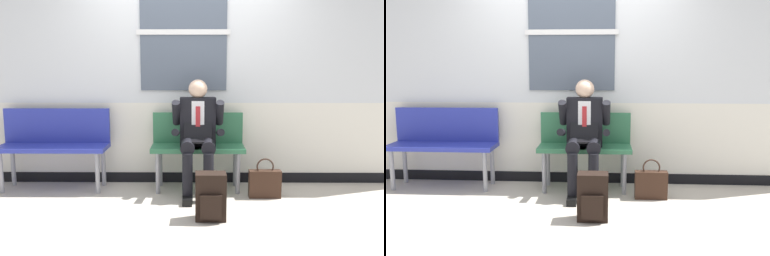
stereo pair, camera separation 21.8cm
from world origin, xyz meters
The scene contains 7 objects.
ground_plane centered at (0.00, 0.00, 0.00)m, with size 18.00×18.00×0.00m, color #B2A899.
station_wall centered at (0.00, 0.58, 1.58)m, with size 6.17×0.17×3.17m.
bench_with_person centered at (0.13, 0.30, 0.54)m, with size 1.05×0.42×0.87m.
bench_empty centered at (-1.53, 0.31, 0.56)m, with size 1.24×0.42×0.92m.
person_seated centered at (0.13, 0.11, 0.68)m, with size 0.57×0.70×1.26m.
backpack centered at (0.24, -0.68, 0.22)m, with size 0.28×0.22×0.44m.
handbag centered at (0.85, -0.04, 0.16)m, with size 0.34×0.11×0.43m.
Camera 2 is at (0.32, -4.19, 1.40)m, focal length 37.15 mm.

